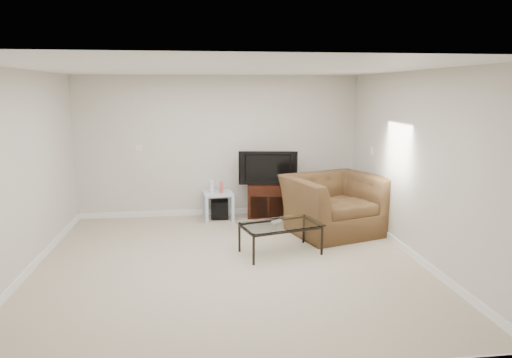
{
  "coord_description": "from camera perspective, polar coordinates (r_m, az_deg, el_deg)",
  "views": [
    {
      "loc": [
        -0.36,
        -5.62,
        2.25
      ],
      "look_at": [
        0.5,
        1.2,
        0.9
      ],
      "focal_mm": 32.0,
      "sensor_mm": 36.0,
      "label": 1
    }
  ],
  "objects": [
    {
      "name": "plate_right_switch",
      "position": [
        7.83,
        14.24,
        3.43
      ],
      "size": [
        0.02,
        0.09,
        0.13
      ],
      "primitive_type": "cube",
      "color": "white",
      "rests_on": "wall_right"
    },
    {
      "name": "ceiling",
      "position": [
        5.64,
        -3.62,
        13.62
      ],
      "size": [
        5.0,
        5.0,
        0.0
      ],
      "primitive_type": "plane",
      "color": "white",
      "rests_on": "ground"
    },
    {
      "name": "coffee_table",
      "position": [
        6.41,
        3.06,
        -7.43
      ],
      "size": [
        1.21,
        0.88,
        0.43
      ],
      "primitive_type": null,
      "rotation": [
        0.0,
        0.0,
        0.26
      ],
      "color": "black",
      "rests_on": "floor"
    },
    {
      "name": "game_case",
      "position": [
        7.99,
        -4.36,
        -1.0
      ],
      "size": [
        0.06,
        0.14,
        0.19
      ],
      "primitive_type": "cube",
      "rotation": [
        0.0,
        0.0,
        0.04
      ],
      "color": "#CC4C4C",
      "rests_on": "side_table"
    },
    {
      "name": "wall_right",
      "position": [
        6.39,
        19.53,
        1.45
      ],
      "size": [
        0.02,
        5.0,
        2.5
      ],
      "primitive_type": "cube",
      "color": "silver",
      "rests_on": "ground"
    },
    {
      "name": "recliner",
      "position": [
        7.33,
        9.73,
        -1.96
      ],
      "size": [
        1.61,
        1.29,
        1.23
      ],
      "primitive_type": "imported",
      "rotation": [
        0.0,
        0.0,
        0.3
      ],
      "color": "brown",
      "rests_on": "floor"
    },
    {
      "name": "plate_back",
      "position": [
        8.24,
        -14.41,
        3.79
      ],
      "size": [
        0.12,
        0.02,
        0.12
      ],
      "primitive_type": "cube",
      "color": "white",
      "rests_on": "wall_back"
    },
    {
      "name": "wall_back",
      "position": [
        8.19,
        -4.62,
        4.06
      ],
      "size": [
        5.0,
        0.02,
        2.5
      ],
      "primitive_type": "cube",
      "color": "silver",
      "rests_on": "ground"
    },
    {
      "name": "game_console",
      "position": [
        7.97,
        -5.65,
        -0.95
      ],
      "size": [
        0.08,
        0.17,
        0.22
      ],
      "primitive_type": "cube",
      "rotation": [
        0.0,
        0.0,
        0.2
      ],
      "color": "white",
      "rests_on": "side_table"
    },
    {
      "name": "plate_right_outlet",
      "position": [
        7.74,
        14.71,
        -3.87
      ],
      "size": [
        0.02,
        0.08,
        0.12
      ],
      "primitive_type": "cube",
      "color": "white",
      "rests_on": "wall_right"
    },
    {
      "name": "subwoofer",
      "position": [
        8.12,
        -4.57,
        -3.76
      ],
      "size": [
        0.32,
        0.32,
        0.3
      ],
      "primitive_type": "cube",
      "rotation": [
        0.0,
        0.0,
        -0.05
      ],
      "color": "black",
      "rests_on": "floor"
    },
    {
      "name": "tv_stand",
      "position": [
        8.23,
        1.47,
        -2.58
      ],
      "size": [
        0.78,
        0.58,
        0.61
      ],
      "primitive_type": null,
      "rotation": [
        0.0,
        0.0,
        -0.11
      ],
      "color": "black",
      "rests_on": "floor"
    },
    {
      "name": "floor",
      "position": [
        6.07,
        -3.33,
        -10.68
      ],
      "size": [
        5.0,
        5.0,
        0.0
      ],
      "primitive_type": "plane",
      "color": "tan",
      "rests_on": "ground"
    },
    {
      "name": "dvd_player",
      "position": [
        8.14,
        1.49,
        -1.27
      ],
      "size": [
        0.45,
        0.34,
        0.06
      ],
      "primitive_type": "cube",
      "rotation": [
        0.0,
        0.0,
        -0.11
      ],
      "color": "black",
      "rests_on": "tv_stand"
    },
    {
      "name": "television",
      "position": [
        8.08,
        1.5,
        1.5
      ],
      "size": [
        0.97,
        0.33,
        0.59
      ],
      "primitive_type": "imported",
      "rotation": [
        0.0,
        0.0,
        -0.15
      ],
      "color": "black",
      "rests_on": "tv_stand"
    },
    {
      "name": "side_table",
      "position": [
        8.08,
        -4.77,
        -3.32
      ],
      "size": [
        0.55,
        0.55,
        0.48
      ],
      "primitive_type": null,
      "rotation": [
        0.0,
        0.0,
        0.1
      ],
      "color": "silver",
      "rests_on": "floor"
    },
    {
      "name": "remote",
      "position": [
        6.44,
        2.6,
        -5.25
      ],
      "size": [
        0.17,
        0.14,
        0.02
      ],
      "primitive_type": "cube",
      "rotation": [
        0.0,
        0.0,
        0.61
      ],
      "color": "#B2B2B7",
      "rests_on": "coffee_table"
    },
    {
      "name": "wall_left",
      "position": [
        6.1,
        -27.61,
        0.39
      ],
      "size": [
        0.02,
        5.0,
        2.5
      ],
      "primitive_type": "cube",
      "color": "silver",
      "rests_on": "ground"
    }
  ]
}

